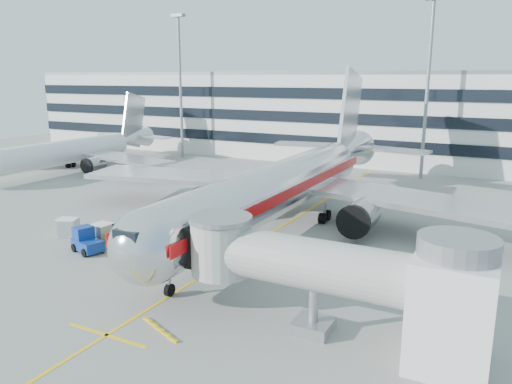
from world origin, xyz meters
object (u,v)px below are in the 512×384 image
at_px(cargo_container_left, 69,227).
at_px(ramp_worker, 118,258).
at_px(baggage_tug, 86,241).
at_px(cargo_container_front, 102,233).
at_px(main_jet, 288,183).
at_px(belt_loader, 128,244).
at_px(cargo_container_right, 66,226).

relative_size(cargo_container_left, ramp_worker, 1.07).
relative_size(baggage_tug, cargo_container_front, 1.76).
height_order(cargo_container_left, cargo_container_front, cargo_container_front).
xyz_separation_m(main_jet, ramp_worker, (-6.41, -17.80, -3.26)).
bearing_deg(cargo_container_front, belt_loader, -9.49).
bearing_deg(baggage_tug, cargo_container_left, 153.28).
bearing_deg(cargo_container_left, baggage_tug, -26.72).
bearing_deg(ramp_worker, cargo_container_front, 120.62).
xyz_separation_m(main_jet, cargo_container_front, (-12.27, -13.50, -3.33)).
bearing_deg(baggage_tug, ramp_worker, -20.34).
bearing_deg(main_jet, baggage_tug, -126.76).
relative_size(baggage_tug, ramp_worker, 1.64).
bearing_deg(cargo_container_left, main_jet, 39.06).
relative_size(main_jet, ramp_worker, 26.17).
bearing_deg(ramp_worker, cargo_container_right, 133.32).
bearing_deg(cargo_container_right, cargo_container_left, -25.16).
xyz_separation_m(baggage_tug, cargo_container_left, (-4.73, 2.38, -0.09)).
bearing_deg(cargo_container_front, cargo_container_right, 174.23).
height_order(main_jet, belt_loader, main_jet).
relative_size(belt_loader, baggage_tug, 1.48).
relative_size(belt_loader, cargo_container_front, 2.60).
height_order(baggage_tug, cargo_container_front, baggage_tug).
height_order(cargo_container_right, cargo_container_front, cargo_container_front).
distance_m(main_jet, cargo_container_right, 22.04).
height_order(baggage_tug, cargo_container_left, baggage_tug).
distance_m(baggage_tug, cargo_container_right, 6.34).
bearing_deg(ramp_worker, main_jet, 47.07).
distance_m(belt_loader, cargo_container_front, 3.68).
distance_m(cargo_container_right, cargo_container_front, 5.23).
bearing_deg(cargo_container_front, cargo_container_left, 178.87).
bearing_deg(main_jet, belt_loader, -121.51).
xyz_separation_m(belt_loader, cargo_container_left, (-7.89, 0.69, 0.22)).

